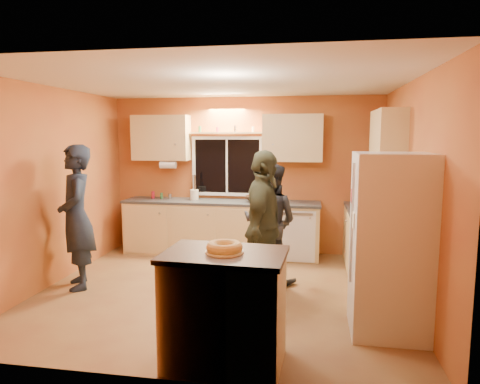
% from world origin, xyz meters
% --- Properties ---
extents(ground, '(4.50, 4.50, 0.00)m').
position_xyz_m(ground, '(0.00, 0.00, 0.00)').
color(ground, brown).
rests_on(ground, ground).
extents(room_shell, '(4.54, 4.04, 2.61)m').
position_xyz_m(room_shell, '(0.12, 0.41, 1.62)').
color(room_shell, '#B86F2F').
rests_on(room_shell, ground).
extents(back_counter, '(4.23, 0.62, 0.90)m').
position_xyz_m(back_counter, '(0.01, 1.70, 0.45)').
color(back_counter, tan).
rests_on(back_counter, ground).
extents(right_counter, '(0.62, 1.84, 0.90)m').
position_xyz_m(right_counter, '(1.95, 0.50, 0.45)').
color(right_counter, tan).
rests_on(right_counter, ground).
extents(refrigerator, '(0.72, 0.70, 1.80)m').
position_xyz_m(refrigerator, '(1.89, -0.80, 0.90)').
color(refrigerator, silver).
rests_on(refrigerator, ground).
extents(island, '(1.06, 0.75, 0.99)m').
position_xyz_m(island, '(0.41, -1.67, 0.50)').
color(island, tan).
rests_on(island, ground).
extents(bundt_pastry, '(0.31, 0.31, 0.09)m').
position_xyz_m(bundt_pastry, '(0.41, -1.67, 1.04)').
color(bundt_pastry, tan).
rests_on(bundt_pastry, island).
extents(person_left, '(0.74, 0.81, 1.85)m').
position_xyz_m(person_left, '(-1.85, -0.13, 0.93)').
color(person_left, black).
rests_on(person_left, ground).
extents(person_center, '(0.94, 0.84, 1.61)m').
position_xyz_m(person_center, '(0.57, 0.51, 0.80)').
color(person_center, black).
rests_on(person_center, ground).
extents(person_right, '(0.47, 1.07, 1.80)m').
position_xyz_m(person_right, '(0.58, -0.31, 0.90)').
color(person_right, '#2F3320').
rests_on(person_right, ground).
extents(mixing_bowl, '(0.46, 0.46, 0.10)m').
position_xyz_m(mixing_bowl, '(0.26, 1.70, 0.95)').
color(mixing_bowl, black).
rests_on(mixing_bowl, back_counter).
extents(utensil_crock, '(0.14, 0.14, 0.17)m').
position_xyz_m(utensil_crock, '(-0.81, 1.74, 0.99)').
color(utensil_crock, '#F0E8C9').
rests_on(utensil_crock, back_counter).
extents(potted_plant, '(0.27, 0.24, 0.28)m').
position_xyz_m(potted_plant, '(1.94, 0.52, 1.04)').
color(potted_plant, gray).
rests_on(potted_plant, right_counter).
extents(red_box, '(0.17, 0.14, 0.07)m').
position_xyz_m(red_box, '(1.92, 1.17, 0.94)').
color(red_box, '#AA1A2A').
rests_on(red_box, right_counter).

